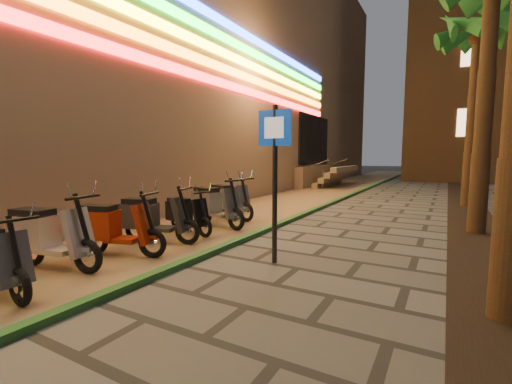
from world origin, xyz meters
The scene contains 13 objects.
ground centered at (0.00, 0.00, 0.00)m, with size 120.00×120.00×0.00m, color #474442.
parking_strip centered at (-2.60, 10.00, 0.01)m, with size 3.40×60.00×0.01m, color #8C7251.
green_curb centered at (-0.90, 10.00, 0.05)m, with size 0.18×60.00×0.10m, color #225D26.
planting_strip centered at (3.60, 5.00, 0.01)m, with size 1.20×40.00×0.02m, color black.
mall_building centered at (-15.47, 10.02, 7.48)m, with size 24.23×44.00×15.00m.
palm_d centered at (3.60, 12.00, 5.94)m, with size 2.97×3.02×7.16m.
pedestrian_sign centered at (0.36, 2.60, 1.75)m, with size 0.60×0.10×2.71m.
scooter_5 centered at (-2.79, 0.49, 0.56)m, with size 1.83×0.77×1.28m.
scooter_6 centered at (-2.48, 1.49, 0.54)m, with size 1.74×0.93×1.23m.
scooter_7 centered at (-2.55, 2.54, 0.54)m, with size 1.74×0.90×1.24m.
scooter_8 centered at (-2.54, 3.61, 0.47)m, with size 1.54×0.70×1.08m.
scooter_9 centered at (-2.45, 4.63, 0.57)m, with size 1.85×0.90×1.31m.
scooter_10 centered at (-2.76, 5.73, 0.55)m, with size 1.79×0.92×1.27m.
Camera 1 is at (2.93, -2.64, 1.87)m, focal length 24.00 mm.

